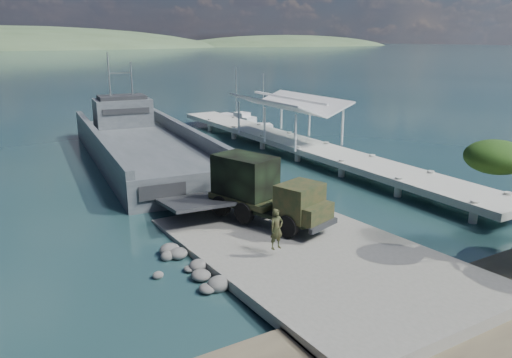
% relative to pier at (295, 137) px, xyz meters
% --- Properties ---
extents(ground, '(1400.00, 1400.00, 0.00)m').
position_rel_pier_xyz_m(ground, '(-13.00, -18.77, -1.60)').
color(ground, '#1B4242').
rests_on(ground, ground).
extents(boat_ramp, '(10.00, 18.00, 0.50)m').
position_rel_pier_xyz_m(boat_ramp, '(-13.00, -19.77, -1.35)').
color(boat_ramp, slate).
rests_on(boat_ramp, ground).
extents(shoreline_rocks, '(3.20, 5.60, 0.90)m').
position_rel_pier_xyz_m(shoreline_rocks, '(-19.20, -18.27, -1.60)').
color(shoreline_rocks, '#5B5B59').
rests_on(shoreline_rocks, ground).
extents(distant_headlands, '(1000.00, 240.00, 48.00)m').
position_rel_pier_xyz_m(distant_headlands, '(37.00, 541.23, -1.60)').
color(distant_headlands, '#425937').
rests_on(distant_headlands, ground).
extents(pier, '(6.40, 44.00, 6.10)m').
position_rel_pier_xyz_m(pier, '(0.00, 0.00, 0.00)').
color(pier, '#B4B4A9').
rests_on(pier, ground).
extents(landing_craft, '(11.41, 34.10, 9.96)m').
position_rel_pier_xyz_m(landing_craft, '(-13.17, 4.58, -0.78)').
color(landing_craft, '#424A4E').
rests_on(landing_craft, ground).
extents(military_truck, '(4.53, 8.02, 3.57)m').
position_rel_pier_xyz_m(military_truck, '(-12.78, -15.00, 0.68)').
color(military_truck, black).
rests_on(military_truck, boat_ramp).
extents(soldier, '(0.77, 0.54, 1.99)m').
position_rel_pier_xyz_m(soldier, '(-14.82, -19.61, -0.10)').
color(soldier, '#1C301A').
rests_on(soldier, boat_ramp).
extents(sailboat_near, '(3.44, 5.96, 6.98)m').
position_rel_pier_xyz_m(sailboat_near, '(2.95, 10.44, -1.23)').
color(sailboat_near, silver).
rests_on(sailboat_near, ground).
extents(sailboat_far, '(3.05, 6.20, 7.27)m').
position_rel_pier_xyz_m(sailboat_far, '(4.54, 19.65, -1.21)').
color(sailboat_far, silver).
rests_on(sailboat_far, ground).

